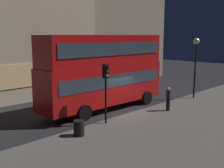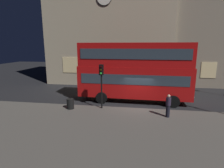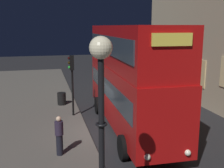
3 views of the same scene
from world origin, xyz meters
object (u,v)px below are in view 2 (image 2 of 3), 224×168
at_px(pedestrian, 168,106).
at_px(traffic_light_near_kerb, 101,77).
at_px(double_decker_bus, 134,69).
at_px(litter_bin, 70,104).

bearing_deg(pedestrian, traffic_light_near_kerb, -147.07).
relative_size(double_decker_bus, litter_bin, 12.46).
xyz_separation_m(double_decker_bus, pedestrian, (2.65, -3.89, -2.10)).
distance_m(traffic_light_near_kerb, pedestrian, 5.58).
relative_size(double_decker_bus, pedestrian, 6.18).
relative_size(pedestrian, litter_bin, 2.02).
bearing_deg(double_decker_bus, pedestrian, -54.17).
xyz_separation_m(traffic_light_near_kerb, litter_bin, (-2.54, -0.51, -2.22)).
height_order(double_decker_bus, traffic_light_near_kerb, double_decker_bus).
bearing_deg(double_decker_bus, traffic_light_near_kerb, -130.66).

